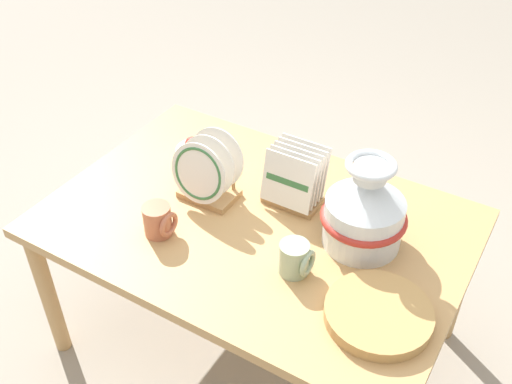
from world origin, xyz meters
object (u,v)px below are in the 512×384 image
wicker_charger_stack (378,314)px  mug_sage_glaze (296,259)px  dish_rack_round_plates (206,176)px  ceramic_vase (365,210)px  fruit_bowl (198,154)px  dish_rack_square_plates (295,181)px  mug_terracotta_glaze (159,221)px

wicker_charger_stack → mug_sage_glaze: size_ratio=2.84×
dish_rack_round_plates → ceramic_vase: bearing=7.1°
dish_rack_round_plates → fruit_bowl: dish_rack_round_plates is taller
dish_rack_round_plates → dish_rack_square_plates: (0.25, 0.13, -0.01)m
ceramic_vase → dish_rack_round_plates: bearing=-172.9°
dish_rack_round_plates → fruit_bowl: size_ratio=1.42×
wicker_charger_stack → fruit_bowl: bearing=157.6°
wicker_charger_stack → mug_terracotta_glaze: bearing=-177.5°
fruit_bowl → ceramic_vase: bearing=-7.4°
mug_sage_glaze → fruit_bowl: mug_sage_glaze is taller
dish_rack_square_plates → mug_sage_glaze: (0.15, -0.28, -0.03)m
mug_terracotta_glaze → mug_sage_glaze: bearing=9.1°
wicker_charger_stack → dish_rack_round_plates: bearing=164.4°
mug_sage_glaze → dish_rack_square_plates: bearing=118.6°
fruit_bowl → mug_terracotta_glaze: bearing=-72.6°
dish_rack_round_plates → mug_terracotta_glaze: bearing=-97.0°
mug_sage_glaze → wicker_charger_stack: bearing=-8.2°
ceramic_vase → dish_rack_round_plates: (-0.52, -0.06, -0.03)m
fruit_bowl → dish_rack_square_plates: bearing=-2.4°
mug_terracotta_glaze → wicker_charger_stack: bearing=2.5°
dish_rack_square_plates → dish_rack_round_plates: bearing=-152.1°
wicker_charger_stack → mug_terracotta_glaze: size_ratio=2.84×
dish_rack_round_plates → mug_terracotta_glaze: 0.22m
mug_sage_glaze → mug_terracotta_glaze: 0.44m
ceramic_vase → mug_terracotta_glaze: size_ratio=2.92×
mug_sage_glaze → mug_terracotta_glaze: (-0.43, -0.07, 0.00)m
fruit_bowl → mug_sage_glaze: bearing=-28.6°
wicker_charger_stack → mug_sage_glaze: mug_sage_glaze is taller
dish_rack_square_plates → wicker_charger_stack: (0.42, -0.32, -0.06)m
wicker_charger_stack → mug_terracotta_glaze: mug_terracotta_glaze is taller
ceramic_vase → wicker_charger_stack: bearing=-57.9°
dish_rack_square_plates → mug_sage_glaze: dish_rack_square_plates is taller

